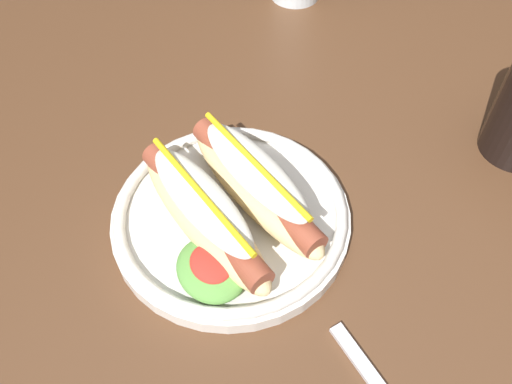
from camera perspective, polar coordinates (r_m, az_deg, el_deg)
ground_plane at (r=1.27m, az=5.57°, el=-17.66°), size 8.00×8.00×0.00m
dining_table at (r=0.70m, az=9.63°, el=1.60°), size 1.43×1.00×0.74m
hot_dog_plate at (r=0.52m, az=-2.80°, el=-1.91°), size 0.24×0.24×0.08m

